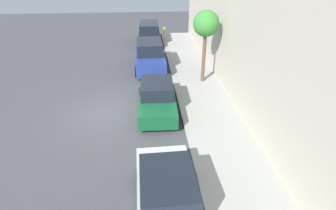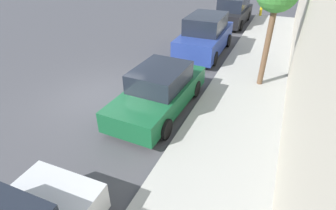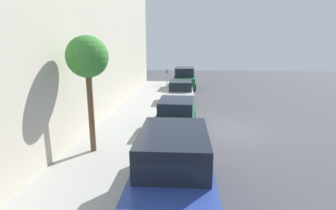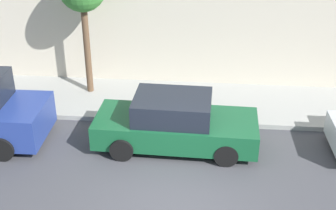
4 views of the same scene
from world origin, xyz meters
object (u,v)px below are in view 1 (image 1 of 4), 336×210
Objects in this scene: parked_sedan_second at (168,198)px; parked_suv_fourth at (150,56)px; parked_sedan_third at (157,97)px; fire_hydrant at (165,30)px; parked_minivan_fifth at (149,33)px; street_tree at (206,25)px.

parked_sedan_second is 0.94× the size of parked_suv_fourth.
fire_hydrant is (1.51, 15.54, -0.23)m from parked_sedan_third.
parked_suv_fourth reaches higher than parked_minivan_fifth.
street_tree reaches higher than parked_sedan_third.
fire_hydrant is at bearing 84.44° from parked_sedan_third.
street_tree reaches higher than fire_hydrant.
parked_sedan_second is at bearing -89.88° from parked_sedan_third.
parked_suv_fourth is at bearing 92.11° from parked_sedan_third.
street_tree is (3.24, -2.88, 2.69)m from parked_suv_fourth.
parked_sedan_third is 12.59m from parked_minivan_fifth.
parked_suv_fourth is at bearing 138.34° from street_tree.
parked_sedan_third is 1.06× the size of street_tree.
parked_suv_fourth is 9.65m from fire_hydrant.
parked_minivan_fifth is (0.10, 6.53, -0.01)m from parked_suv_fourth.
parked_minivan_fifth is (-0.12, 12.59, 0.20)m from parked_sedan_third.
parked_suv_fourth is at bearing -90.86° from parked_minivan_fifth.
parked_minivan_fifth reaches higher than parked_sedan_third.
street_tree is at bearing 72.81° from parked_sedan_second.
parked_sedan_second is 10.56m from street_tree.
parked_sedan_third is 6.59× the size of fire_hydrant.
parked_minivan_fifth is (-0.14, 19.12, 0.20)m from parked_sedan_second.
fire_hydrant is (1.73, 9.48, -0.44)m from parked_suv_fourth.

